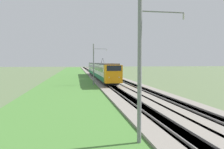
# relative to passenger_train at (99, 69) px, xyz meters

# --- Properties ---
(ballast_main) EXTENTS (240.00, 4.40, 0.30)m
(ballast_main) POSITION_rel_passenger_train_xyz_m (-3.18, 0.00, -2.31)
(ballast_main) COLOR gray
(ballast_main) RESTS_ON ground
(ballast_adjacent) EXTENTS (240.00, 4.40, 0.30)m
(ballast_adjacent) POSITION_rel_passenger_train_xyz_m (-3.18, -4.07, -2.31)
(ballast_adjacent) COLOR gray
(ballast_adjacent) RESTS_ON ground
(track_main) EXTENTS (240.00, 1.57, 0.45)m
(track_main) POSITION_rel_passenger_train_xyz_m (-3.18, 0.00, -2.30)
(track_main) COLOR #4C4238
(track_main) RESTS_ON ground
(track_adjacent) EXTENTS (240.00, 1.57, 0.45)m
(track_adjacent) POSITION_rel_passenger_train_xyz_m (-3.18, -4.07, -2.30)
(track_adjacent) COLOR #4C4238
(track_adjacent) RESTS_ON ground
(grass_verge) EXTENTS (240.00, 13.05, 0.12)m
(grass_verge) POSITION_rel_passenger_train_xyz_m (-3.18, 6.32, -2.40)
(grass_verge) COLOR #4C8438
(grass_verge) RESTS_ON ground
(passenger_train) EXTENTS (43.61, 2.92, 5.22)m
(passenger_train) POSITION_rel_passenger_train_xyz_m (0.00, 0.00, 0.00)
(passenger_train) COLOR orange
(passenger_train) RESTS_ON ground
(catenary_mast_near) EXTENTS (0.22, 2.56, 7.91)m
(catenary_mast_near) POSITION_rel_passenger_train_xyz_m (-44.79, 2.61, 1.64)
(catenary_mast_near) COLOR slate
(catenary_mast_near) RESTS_ON ground
(catenary_mast_mid) EXTENTS (0.22, 2.56, 7.71)m
(catenary_mast_mid) POSITION_rel_passenger_train_xyz_m (-15.33, 2.61, 1.54)
(catenary_mast_mid) COLOR slate
(catenary_mast_mid) RESTS_ON ground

